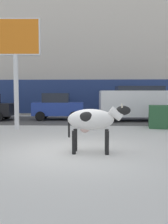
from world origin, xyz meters
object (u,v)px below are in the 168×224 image
object	(u,v)px
billboard	(15,44)
car_white_van	(135,102)
cow_holstein	(93,120)
car_blue_hatchback	(58,107)
pedestrian_near_billboard	(64,105)
dumpster	(166,117)

from	to	relation	value
billboard	car_white_van	distance (m)	8.41
cow_holstein	car_blue_hatchback	size ratio (longest dim) A/B	0.53
cow_holstein	pedestrian_near_billboard	xyz separation A→B (m)	(-2.36, 12.34, -0.12)
pedestrian_near_billboard	dumpster	size ratio (longest dim) A/B	1.02
car_blue_hatchback	billboard	bearing A→B (deg)	-107.25
car_white_van	dumpster	world-z (taller)	car_white_van
billboard	car_blue_hatchback	distance (m)	5.92
car_white_van	dumpster	xyz separation A→B (m)	(1.05, -3.40, -0.64)
billboard	car_blue_hatchback	xyz separation A→B (m)	(1.44, 4.64, -3.39)
cow_holstein	billboard	xyz separation A→B (m)	(-3.90, 4.89, 3.31)
car_blue_hatchback	car_white_van	world-z (taller)	car_white_van
car_blue_hatchback	dumpster	size ratio (longest dim) A/B	2.10
billboard	dumpster	bearing A→B (deg)	4.93
car_blue_hatchback	dumpster	distance (m)	7.46
billboard	dumpster	world-z (taller)	billboard
car_white_van	cow_holstein	bearing A→B (deg)	-107.32
pedestrian_near_billboard	dumpster	xyz separation A→B (m)	(6.20, -6.78, -0.28)
billboard	dumpster	distance (m)	8.61
pedestrian_near_billboard	dumpster	world-z (taller)	pedestrian_near_billboard
car_blue_hatchback	car_white_van	distance (m)	5.29
cow_holstein	pedestrian_near_billboard	world-z (taller)	pedestrian_near_billboard
car_blue_hatchback	pedestrian_near_billboard	bearing A→B (deg)	87.90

